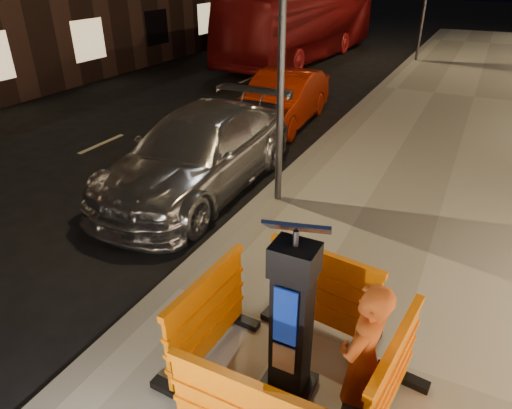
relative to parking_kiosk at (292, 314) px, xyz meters
The scene contains 12 objects.
ground_plane 2.49m from the parking_kiosk, 158.82° to the left, with size 120.00×120.00×0.00m, color black.
sidewalk 1.60m from the parking_kiosk, 41.11° to the left, with size 6.00×60.00×0.15m, color gray.
kerb 2.46m from the parking_kiosk, 158.82° to the left, with size 0.30×60.00×0.15m, color slate.
parking_kiosk is the anchor object (origin of this frame).
barrier_back 1.04m from the parking_kiosk, 90.00° to the left, with size 1.37×0.57×1.07m, color orange.
barrier_kerbside 1.04m from the parking_kiosk, behind, with size 1.37×0.57×1.07m, color orange.
barrier_bldgside 1.04m from the parking_kiosk, ahead, with size 1.37×0.57×1.07m, color orange.
car_silver 5.30m from the parking_kiosk, 132.59° to the left, with size 2.13×5.23×1.52m, color #A2A2A6.
car_red 9.09m from the parking_kiosk, 114.13° to the left, with size 1.49×4.27×1.41m, color #9F1B02.
bus_doubledecker 18.99m from the parking_kiosk, 111.09° to the left, with size 2.65×11.31×3.15m, color maroon.
man 0.73m from the parking_kiosk, ahead, with size 0.59×0.39×1.61m, color #AA4515.
street_lamp_mid 4.69m from the parking_kiosk, 115.65° to the left, with size 0.12×0.12×6.00m, color #3F3F44.
Camera 1 is at (3.23, -3.86, 4.00)m, focal length 32.00 mm.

